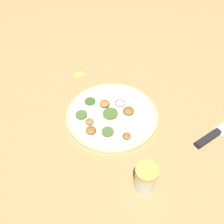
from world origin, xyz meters
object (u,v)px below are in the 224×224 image
(pizza, at_px, (112,115))
(knife, at_px, (221,130))
(loose_cap, at_px, (80,75))
(spice_jar, at_px, (146,178))

(pizza, xyz_separation_m, knife, (-0.29, -0.21, -0.00))
(knife, relative_size, loose_cap, 8.16)
(pizza, height_order, loose_cap, pizza)
(knife, bearing_deg, pizza, 135.12)
(pizza, distance_m, loose_cap, 0.25)
(spice_jar, bearing_deg, loose_cap, -18.80)
(pizza, relative_size, knife, 0.93)
(pizza, distance_m, spice_jar, 0.27)
(knife, height_order, spice_jar, spice_jar)
(pizza, bearing_deg, knife, -143.70)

